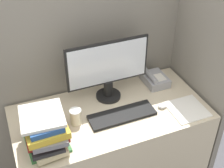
{
  "coord_description": "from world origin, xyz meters",
  "views": [
    {
      "loc": [
        -0.59,
        -1.14,
        2.15
      ],
      "look_at": [
        0.02,
        0.36,
        0.98
      ],
      "focal_mm": 50.0,
      "sensor_mm": 36.0,
      "label": 1
    }
  ],
  "objects": [
    {
      "name": "coffee_cup",
      "position": [
        -0.24,
        0.31,
        0.83
      ],
      "size": [
        0.08,
        0.08,
        0.11
      ],
      "color": "beige",
      "rests_on": "desk"
    },
    {
      "name": "desk",
      "position": [
        0.0,
        0.32,
        0.39
      ],
      "size": [
        1.31,
        0.65,
        0.77
      ],
      "color": "beige",
      "rests_on": "ground_plane"
    },
    {
      "name": "mouse",
      "position": [
        0.34,
        0.23,
        0.79
      ],
      "size": [
        0.06,
        0.05,
        0.03
      ],
      "color": "silver",
      "rests_on": "desk"
    },
    {
      "name": "book_stack",
      "position": [
        -0.46,
        0.19,
        0.89
      ],
      "size": [
        0.26,
        0.32,
        0.23
      ],
      "color": "#38723F",
      "rests_on": "desk"
    },
    {
      "name": "monitor",
      "position": [
        0.05,
        0.49,
        1.0
      ],
      "size": [
        0.58,
        0.18,
        0.44
      ],
      "color": "black",
      "rests_on": "desk"
    },
    {
      "name": "desk_telephone",
      "position": [
        0.43,
        0.51,
        0.81
      ],
      "size": [
        0.16,
        0.21,
        0.1
      ],
      "color": "#99999E",
      "rests_on": "desk"
    },
    {
      "name": "cubicle_panel_right",
      "position": [
        0.69,
        0.35,
        0.85
      ],
      "size": [
        0.04,
        0.71,
        1.7
      ],
      "color": "gray",
      "rests_on": "ground_plane"
    },
    {
      "name": "keyboard",
      "position": [
        0.05,
        0.26,
        0.78
      ],
      "size": [
        0.45,
        0.15,
        0.02
      ],
      "color": "black",
      "rests_on": "desk"
    },
    {
      "name": "paper_pile",
      "position": [
        0.49,
        0.15,
        0.78
      ],
      "size": [
        0.24,
        0.25,
        0.01
      ],
      "color": "white",
      "rests_on": "desk"
    },
    {
      "name": "cubicle_panel_rear",
      "position": [
        0.0,
        0.69,
        0.85
      ],
      "size": [
        1.71,
        0.04,
        1.7
      ],
      "color": "gray",
      "rests_on": "ground_plane"
    }
  ]
}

